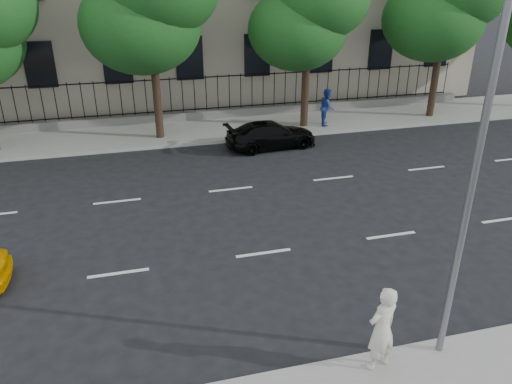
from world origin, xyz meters
TOP-DOWN VIEW (x-y plane):
  - ground at (0.00, 0.00)m, footprint 120.00×120.00m
  - far_sidewalk at (0.00, 14.00)m, footprint 60.00×4.00m
  - lane_markings at (0.00, 4.75)m, footprint 49.60×4.62m
  - iron_fence at (0.00, 15.70)m, footprint 30.00×0.50m
  - street_light at (2.50, -1.77)m, footprint 0.25×3.32m
  - tree_d at (5.04, 13.36)m, footprint 5.34×4.94m
  - black_sedan at (2.66, 10.94)m, footprint 4.16×1.98m
  - woman_near at (1.02, -2.40)m, footprint 0.79×0.63m
  - pedestrian_far at (6.12, 13.06)m, footprint 0.92×1.04m

SIDE VIEW (x-z plane):
  - ground at x=0.00m, z-range 0.00..0.00m
  - lane_markings at x=0.00m, z-range 0.00..0.01m
  - far_sidewalk at x=0.00m, z-range 0.00..0.15m
  - black_sedan at x=2.66m, z-range 0.00..1.17m
  - iron_fence at x=0.00m, z-range -0.45..1.75m
  - pedestrian_far at x=6.12m, z-range 0.15..1.94m
  - woman_near at x=1.02m, z-range 0.15..2.02m
  - street_light at x=2.50m, z-range 1.12..9.17m
  - tree_d at x=5.04m, z-range 1.42..10.26m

